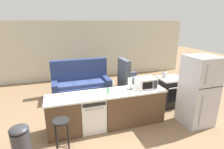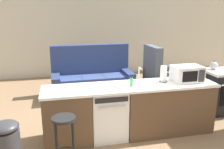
% 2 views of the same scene
% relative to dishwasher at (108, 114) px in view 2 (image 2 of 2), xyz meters
% --- Properties ---
extents(ground_plane, '(24.00, 24.00, 0.00)m').
position_rel_dishwasher_xyz_m(ground_plane, '(0.25, 0.00, -0.42)').
color(ground_plane, '#896B4C').
extents(wall_back, '(10.00, 0.06, 2.60)m').
position_rel_dishwasher_xyz_m(wall_back, '(0.55, 4.20, 0.88)').
color(wall_back, beige).
rests_on(wall_back, ground_plane).
extents(kitchen_counter, '(2.94, 0.66, 0.90)m').
position_rel_dishwasher_xyz_m(kitchen_counter, '(0.49, 0.00, -0.00)').
color(kitchen_counter, brown).
rests_on(kitchen_counter, ground_plane).
extents(dishwasher, '(0.58, 0.61, 0.84)m').
position_rel_dishwasher_xyz_m(dishwasher, '(0.00, 0.00, 0.00)').
color(dishwasher, white).
rests_on(dishwasher, ground_plane).
extents(stove_range, '(0.76, 0.68, 0.90)m').
position_rel_dishwasher_xyz_m(stove_range, '(2.60, 0.55, 0.03)').
color(stove_range, black).
rests_on(stove_range, ground_plane).
extents(microwave, '(0.50, 0.37, 0.28)m').
position_rel_dishwasher_xyz_m(microwave, '(1.42, -0.00, 0.62)').
color(microwave, white).
rests_on(microwave, kitchen_counter).
extents(sink_faucet, '(0.07, 0.18, 0.30)m').
position_rel_dishwasher_xyz_m(sink_faucet, '(0.54, 0.02, 0.61)').
color(sink_faucet, silver).
rests_on(sink_faucet, kitchen_counter).
extents(paper_towel_roll, '(0.14, 0.14, 0.28)m').
position_rel_dishwasher_xyz_m(paper_towel_roll, '(1.00, 0.07, 0.62)').
color(paper_towel_roll, '#4C4C51').
rests_on(paper_towel_roll, kitchen_counter).
extents(soap_bottle, '(0.06, 0.06, 0.18)m').
position_rel_dishwasher_xyz_m(soap_bottle, '(0.39, -0.05, 0.55)').
color(soap_bottle, '#4CB266').
rests_on(soap_bottle, kitchen_counter).
extents(kettle, '(0.21, 0.17, 0.19)m').
position_rel_dishwasher_xyz_m(kettle, '(2.43, 0.68, 0.56)').
color(kettle, '#B2B2B7').
rests_on(kettle, stove_range).
extents(bar_stool, '(0.32, 0.32, 0.74)m').
position_rel_dishwasher_xyz_m(bar_stool, '(-0.74, -0.66, 0.11)').
color(bar_stool, black).
rests_on(bar_stool, ground_plane).
extents(trash_bin, '(0.35, 0.35, 0.74)m').
position_rel_dishwasher_xyz_m(trash_bin, '(-1.48, -0.64, -0.04)').
color(trash_bin, '#333338').
rests_on(trash_bin, ground_plane).
extents(couch, '(2.02, 0.94, 1.27)m').
position_rel_dishwasher_xyz_m(couch, '(0.03, 2.18, -0.03)').
color(couch, navy).
rests_on(couch, ground_plane).
extents(armchair, '(0.82, 0.87, 1.20)m').
position_rel_dishwasher_xyz_m(armchair, '(1.89, 2.26, -0.07)').
color(armchair, '#515B6B').
rests_on(armchair, ground_plane).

